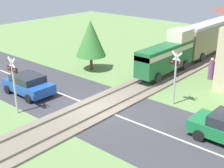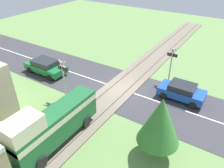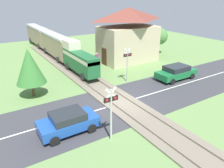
# 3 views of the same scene
# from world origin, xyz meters

# --- Properties ---
(ground_plane) EXTENTS (60.00, 60.00, 0.00)m
(ground_plane) POSITION_xyz_m (0.00, 0.00, 0.00)
(ground_plane) COLOR #66894C
(road_surface) EXTENTS (48.00, 6.40, 0.02)m
(road_surface) POSITION_xyz_m (0.00, 0.00, 0.01)
(road_surface) COLOR #38383D
(road_surface) RESTS_ON ground_plane
(track_bed) EXTENTS (2.80, 48.00, 0.24)m
(track_bed) POSITION_xyz_m (0.00, 0.00, 0.07)
(track_bed) COLOR #756B5B
(track_bed) RESTS_ON ground_plane
(car_near_crossing) EXTENTS (3.68, 1.93, 1.38)m
(car_near_crossing) POSITION_xyz_m (-5.00, -1.44, 0.74)
(car_near_crossing) COLOR #1E4CA8
(car_near_crossing) RESTS_ON ground_plane
(car_far_side) EXTENTS (4.35, 2.01, 1.42)m
(car_far_side) POSITION_xyz_m (7.79, 1.44, 0.75)
(car_far_side) COLOR #197038
(car_far_side) RESTS_ON ground_plane
(crossing_signal_west_approach) EXTENTS (0.90, 0.18, 3.42)m
(crossing_signal_west_approach) POSITION_xyz_m (-3.16, -3.56, 2.18)
(crossing_signal_west_approach) COLOR #B7B7B7
(crossing_signal_west_approach) RESTS_ON ground_plane
(crossing_signal_east_approach) EXTENTS (0.90, 0.18, 3.42)m
(crossing_signal_east_approach) POSITION_xyz_m (3.16, 3.56, 2.18)
(crossing_signal_east_approach) COLOR #B7B7B7
(crossing_signal_east_approach) RESTS_ON ground_plane
(pedestrian_by_station) EXTENTS (0.42, 0.42, 1.70)m
(pedestrian_by_station) POSITION_xyz_m (2.98, 9.40, 0.78)
(pedestrian_by_station) COLOR #7F3D84
(pedestrian_by_station) RESTS_ON ground_plane
(tree_roadside_hedge) EXTENTS (2.44, 2.44, 4.12)m
(tree_roadside_hedge) POSITION_xyz_m (-5.55, 5.12, 2.65)
(tree_roadside_hedge) COLOR brown
(tree_roadside_hedge) RESTS_ON ground_plane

